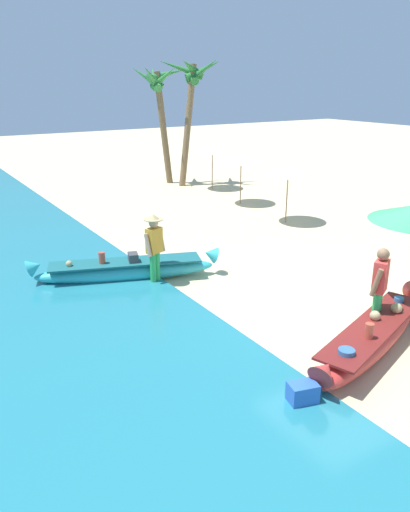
{
  "coord_description": "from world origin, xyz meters",
  "views": [
    {
      "loc": [
        -7.13,
        -6.19,
        4.52
      ],
      "look_at": [
        -1.65,
        2.51,
        0.9
      ],
      "focal_mm": 35.15,
      "sensor_mm": 36.0,
      "label": 1
    }
  ],
  "objects": [
    {
      "name": "person_vendor_hatted",
      "position": [
        -2.33,
        3.59,
        0.98
      ],
      "size": [
        0.58,
        0.44,
        1.7
      ],
      "color": "green",
      "rests_on": "ground"
    },
    {
      "name": "palm_tree_tall_inland",
      "position": [
        4.55,
        13.42,
        4.34
      ],
      "size": [
        2.66,
        2.66,
        5.52
      ],
      "color": "brown",
      "rests_on": "ground"
    },
    {
      "name": "boat_cyan_midground",
      "position": [
        -2.81,
        4.19,
        0.27
      ],
      "size": [
        4.37,
        2.06,
        0.76
      ],
      "color": "#33B2BC",
      "rests_on": "ground"
    },
    {
      "name": "palm_tree_leaning_seaward",
      "position": [
        3.41,
        14.31,
        4.07
      ],
      "size": [
        2.5,
        2.5,
        5.22
      ],
      "color": "brown",
      "rests_on": "ground"
    },
    {
      "name": "parasol_row_0",
      "position": [
        3.84,
        6.13,
        1.75
      ],
      "size": [
        1.6,
        1.6,
        1.91
      ],
      "color": "#8E6B47",
      "rests_on": "ground"
    },
    {
      "name": "ground_plane",
      "position": [
        0.0,
        0.0,
        0.0
      ],
      "size": [
        80.0,
        80.0,
        0.0
      ],
      "primitive_type": "plane",
      "color": "beige"
    },
    {
      "name": "boat_red_foreground",
      "position": [
        -0.5,
        -1.17,
        0.28
      ],
      "size": [
        4.12,
        1.89,
        0.77
      ],
      "color": "red",
      "rests_on": "ground"
    },
    {
      "name": "cooler_box",
      "position": [
        -2.64,
        -1.71,
        0.19
      ],
      "size": [
        0.48,
        0.38,
        0.39
      ],
      "primitive_type": "cube",
      "rotation": [
        0.0,
        0.0,
        -0.26
      ],
      "color": "blue",
      "rests_on": "ground"
    },
    {
      "name": "parasol_row_2",
      "position": [
        4.74,
        12.06,
        1.75
      ],
      "size": [
        1.6,
        1.6,
        1.91
      ],
      "color": "#8E6B47",
      "rests_on": "ground"
    },
    {
      "name": "parasol_row_1",
      "position": [
        4.11,
        9.1,
        1.75
      ],
      "size": [
        1.6,
        1.6,
        1.91
      ],
      "color": "#8E6B47",
      "rests_on": "ground"
    },
    {
      "name": "person_tourist_customer",
      "position": [
        0.01,
        -0.79,
        0.97
      ],
      "size": [
        0.58,
        0.43,
        1.71
      ],
      "color": "green",
      "rests_on": "ground"
    }
  ]
}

